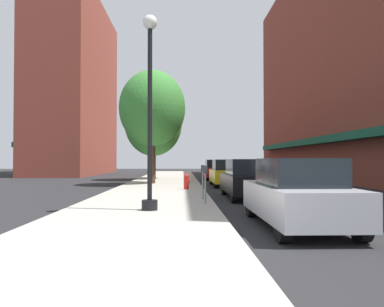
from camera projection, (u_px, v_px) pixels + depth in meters
name	position (u px, v px, depth m)	size (l,w,h in m)	color
ground_plane	(225.00, 186.00, 22.56)	(90.00, 90.00, 0.00)	#232326
sidewalk_slab	(163.00, 184.00, 23.45)	(4.80, 50.00, 0.12)	#A8A399
building_right_brick	(363.00, 50.00, 27.06)	(6.80, 40.00, 20.04)	brown
building_far_background	(77.00, 90.00, 41.32)	(6.80, 18.00, 19.68)	brown
lamppost	(150.00, 108.00, 10.74)	(0.48, 0.48, 5.90)	black
fire_hydrant	(186.00, 181.00, 18.38)	(0.33, 0.26, 0.79)	red
parking_meter_near	(205.00, 180.00, 12.17)	(0.14, 0.09, 1.31)	slate
parking_meter_far	(203.00, 178.00, 13.68)	(0.14, 0.09, 1.31)	slate
tree_near	(153.00, 123.00, 29.01)	(4.66, 4.66, 7.20)	#4C3823
tree_mid	(152.00, 108.00, 23.12)	(4.29, 4.29, 7.35)	#422D1E
car_silver	(296.00, 194.00, 8.55)	(1.80, 4.30, 1.66)	black
car_black	(247.00, 179.00, 15.07)	(1.80, 4.30, 1.66)	black
car_yellow	(226.00, 173.00, 22.12)	(1.80, 4.30, 1.66)	black
car_red	(215.00, 170.00, 29.37)	(1.80, 4.30, 1.66)	black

